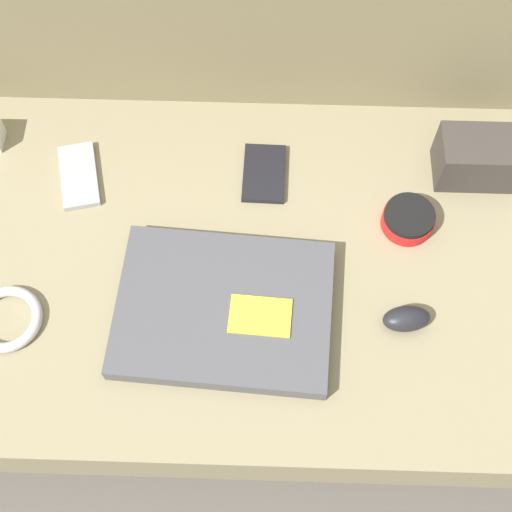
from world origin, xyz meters
name	(u,v)px	position (x,y,z in m)	size (l,w,h in m)	color
ground_plane	(256,292)	(0.00, 0.00, 0.00)	(8.00, 8.00, 0.00)	#4C4742
couch_seat	(256,278)	(0.00, 0.00, 0.06)	(1.13, 0.62, 0.12)	#847A5B
laptop	(224,309)	(-0.04, -0.09, 0.13)	(0.33, 0.26, 0.03)	#47474C
computer_mouse	(406,319)	(0.22, -0.09, 0.13)	(0.08, 0.05, 0.03)	black
speaker_puck	(408,219)	(0.24, 0.07, 0.13)	(0.08, 0.08, 0.03)	red
phone_silver	(79,176)	(-0.30, 0.15, 0.12)	(0.09, 0.13, 0.01)	#99999E
phone_black	(264,173)	(0.01, 0.16, 0.12)	(0.07, 0.11, 0.01)	black
camera_pouch	(478,158)	(0.35, 0.18, 0.16)	(0.13, 0.08, 0.08)	#38332D
cable_coil	(7,319)	(-0.37, -0.11, 0.12)	(0.11, 0.11, 0.02)	#B2B2B7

